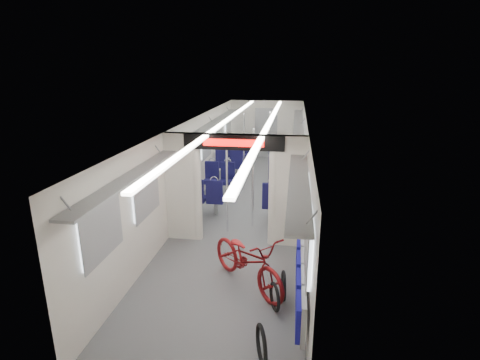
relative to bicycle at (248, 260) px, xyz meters
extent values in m
plane|color=#515456|center=(-0.49, 3.68, -0.49)|extent=(12.00, 12.00, 0.00)
cube|color=silver|center=(-1.94, 3.68, 0.66)|extent=(0.02, 12.00, 2.30)
cube|color=silver|center=(0.96, 3.68, 0.66)|extent=(0.02, 12.00, 2.30)
cube|color=silver|center=(-0.49, 9.68, 0.66)|extent=(2.90, 0.02, 2.30)
cube|color=silver|center=(-0.49, -2.32, 0.66)|extent=(2.90, 0.02, 2.30)
cube|color=silver|center=(-0.49, 3.68, 1.81)|extent=(2.90, 12.00, 0.02)
cube|color=white|center=(-1.04, 3.68, 1.78)|extent=(0.12, 11.40, 0.04)
cube|color=white|center=(0.06, 3.68, 1.78)|extent=(0.12, 11.40, 0.04)
cube|color=silver|center=(-1.62, 1.68, 0.51)|extent=(0.65, 0.18, 2.00)
cube|color=silver|center=(0.63, 1.68, 0.51)|extent=(0.65, 0.18, 2.00)
cube|color=silver|center=(-0.49, 1.68, 1.66)|extent=(2.90, 0.18, 0.30)
cylinder|color=silver|center=(-1.29, 1.68, 0.51)|extent=(0.20, 0.20, 2.00)
cylinder|color=silver|center=(0.31, 1.68, 0.51)|extent=(0.20, 0.20, 2.00)
cube|color=black|center=(-0.49, 1.57, 1.66)|extent=(2.00, 0.03, 0.30)
cube|color=#FF0C07|center=(-0.49, 1.54, 1.66)|extent=(1.20, 0.02, 0.14)
cube|color=silver|center=(-1.91, -1.12, 0.91)|extent=(0.04, 1.00, 0.75)
cube|color=silver|center=(0.93, -1.12, 0.91)|extent=(0.04, 1.00, 0.75)
cube|color=silver|center=(-1.91, 0.48, 0.91)|extent=(0.04, 1.00, 0.75)
cube|color=silver|center=(0.93, 0.48, 0.91)|extent=(0.04, 1.00, 0.75)
cube|color=silver|center=(-1.91, 3.18, 0.91)|extent=(0.04, 1.00, 0.75)
cube|color=silver|center=(0.93, 3.18, 0.91)|extent=(0.04, 1.00, 0.75)
cube|color=silver|center=(-1.91, 5.08, 0.91)|extent=(0.04, 1.00, 0.75)
cube|color=silver|center=(0.93, 5.08, 0.91)|extent=(0.04, 1.00, 0.75)
cube|color=silver|center=(-1.91, 6.98, 0.91)|extent=(0.04, 1.00, 0.75)
cube|color=silver|center=(0.93, 6.98, 0.91)|extent=(0.04, 1.00, 0.75)
cube|color=silver|center=(-1.91, 8.78, 0.91)|extent=(0.04, 1.00, 0.75)
cube|color=silver|center=(0.93, 8.78, 0.91)|extent=(0.04, 1.00, 0.75)
cube|color=gray|center=(-1.76, -0.32, 1.46)|extent=(0.30, 3.60, 0.04)
cube|color=gray|center=(0.78, -0.32, 1.46)|extent=(0.30, 3.60, 0.04)
cube|color=gray|center=(-1.76, 5.68, 1.46)|extent=(0.30, 7.60, 0.04)
cube|color=gray|center=(0.78, 5.68, 1.46)|extent=(0.30, 7.60, 0.04)
cube|color=gray|center=(-0.49, 9.62, 0.51)|extent=(0.90, 0.05, 2.00)
imported|color=maroon|center=(0.00, 0.00, 0.00)|extent=(1.76, 1.81, 0.98)
cube|color=gray|center=(0.89, -1.50, 0.09)|extent=(0.06, 0.50, 0.56)
cube|color=navy|center=(0.83, -1.50, 0.09)|extent=(0.06, 0.45, 0.48)
cube|color=gray|center=(0.89, -0.95, 0.09)|extent=(0.06, 0.50, 0.56)
cube|color=navy|center=(0.83, -0.95, 0.09)|extent=(0.06, 0.45, 0.48)
cube|color=gray|center=(0.89, -0.40, 0.09)|extent=(0.06, 0.50, 0.56)
cube|color=navy|center=(0.83, -0.40, 0.09)|extent=(0.06, 0.45, 0.48)
cube|color=gray|center=(0.89, 0.15, 0.09)|extent=(0.06, 0.50, 0.56)
cube|color=navy|center=(0.83, 0.15, 0.09)|extent=(0.06, 0.45, 0.48)
torus|color=black|center=(0.39, -1.69, -0.26)|extent=(0.20, 0.51, 0.52)
torus|color=black|center=(0.49, -0.60, -0.29)|extent=(0.20, 0.44, 0.45)
torus|color=black|center=(0.61, -0.30, -0.27)|extent=(0.10, 0.49, 0.49)
cube|color=#0E0C36|center=(-1.19, 3.05, -0.09)|extent=(0.41, 0.38, 0.10)
cylinder|color=gray|center=(-1.19, 3.05, -0.32)|extent=(0.10, 0.10, 0.35)
cube|color=#0E0C36|center=(-1.19, 2.89, 0.21)|extent=(0.41, 0.07, 0.50)
torus|color=silver|center=(-1.19, 2.89, 0.46)|extent=(0.21, 0.03, 0.21)
cube|color=#0E0C36|center=(-1.19, 4.59, -0.09)|extent=(0.41, 0.38, 0.10)
cylinder|color=gray|center=(-1.19, 4.59, -0.32)|extent=(0.10, 0.10, 0.35)
cube|color=#0E0C36|center=(-1.19, 4.75, 0.21)|extent=(0.41, 0.07, 0.50)
torus|color=silver|center=(-1.19, 4.75, 0.46)|extent=(0.21, 0.03, 0.21)
cube|color=#0E0C36|center=(-1.66, 3.05, -0.09)|extent=(0.41, 0.38, 0.10)
cylinder|color=gray|center=(-1.66, 3.05, -0.32)|extent=(0.10, 0.10, 0.35)
cube|color=#0E0C36|center=(-1.66, 2.89, 0.21)|extent=(0.41, 0.07, 0.50)
torus|color=silver|center=(-1.66, 2.89, 0.46)|extent=(0.21, 0.03, 0.21)
cube|color=#0E0C36|center=(-1.66, 4.59, -0.09)|extent=(0.41, 0.38, 0.10)
cylinder|color=gray|center=(-1.66, 4.59, -0.32)|extent=(0.10, 0.10, 0.35)
cube|color=#0E0C36|center=(-1.66, 4.75, 0.21)|extent=(0.41, 0.07, 0.50)
torus|color=silver|center=(-1.66, 4.75, 0.46)|extent=(0.21, 0.03, 0.21)
cube|color=#0E0C36|center=(0.21, 2.92, -0.09)|extent=(0.44, 0.41, 0.10)
cylinder|color=gray|center=(0.21, 2.92, -0.32)|extent=(0.10, 0.10, 0.35)
cube|color=#0E0C36|center=(0.21, 2.75, 0.23)|extent=(0.44, 0.08, 0.54)
torus|color=silver|center=(0.21, 2.75, 0.49)|extent=(0.22, 0.03, 0.22)
cube|color=#0E0C36|center=(0.21, 4.57, -0.09)|extent=(0.44, 0.41, 0.10)
cylinder|color=gray|center=(0.21, 4.57, -0.32)|extent=(0.10, 0.10, 0.35)
cube|color=#0E0C36|center=(0.21, 4.74, 0.23)|extent=(0.44, 0.08, 0.54)
torus|color=silver|center=(0.21, 4.74, 0.49)|extent=(0.22, 0.03, 0.22)
cube|color=#0E0C36|center=(0.68, 2.92, -0.09)|extent=(0.44, 0.41, 0.10)
cylinder|color=gray|center=(0.68, 2.92, -0.32)|extent=(0.10, 0.10, 0.35)
cube|color=#0E0C36|center=(0.68, 2.75, 0.23)|extent=(0.44, 0.08, 0.54)
torus|color=silver|center=(0.68, 2.75, 0.49)|extent=(0.22, 0.03, 0.22)
cube|color=#0E0C36|center=(0.68, 4.57, -0.09)|extent=(0.44, 0.41, 0.10)
cylinder|color=gray|center=(0.68, 4.57, -0.32)|extent=(0.10, 0.10, 0.35)
cube|color=#0E0C36|center=(0.68, 4.74, 0.23)|extent=(0.44, 0.08, 0.54)
torus|color=silver|center=(0.68, 4.74, 0.49)|extent=(0.22, 0.03, 0.22)
cube|color=#0E0C36|center=(-1.19, 6.42, -0.09)|extent=(0.43, 0.40, 0.10)
cylinder|color=gray|center=(-1.19, 6.42, -0.32)|extent=(0.10, 0.10, 0.35)
cube|color=#0E0C36|center=(-1.19, 6.25, 0.22)|extent=(0.43, 0.08, 0.52)
torus|color=silver|center=(-1.19, 6.25, 0.48)|extent=(0.22, 0.03, 0.22)
cube|color=#0E0C36|center=(-1.19, 8.03, -0.09)|extent=(0.43, 0.40, 0.10)
cylinder|color=gray|center=(-1.19, 8.03, -0.32)|extent=(0.10, 0.10, 0.35)
cube|color=#0E0C36|center=(-1.19, 8.20, 0.22)|extent=(0.43, 0.08, 0.52)
torus|color=silver|center=(-1.19, 8.20, 0.48)|extent=(0.22, 0.03, 0.22)
cube|color=#0E0C36|center=(-1.66, 6.42, -0.09)|extent=(0.43, 0.40, 0.10)
cylinder|color=gray|center=(-1.66, 6.42, -0.32)|extent=(0.10, 0.10, 0.35)
cube|color=#0E0C36|center=(-1.66, 6.25, 0.22)|extent=(0.43, 0.08, 0.52)
torus|color=silver|center=(-1.66, 6.25, 0.48)|extent=(0.22, 0.03, 0.22)
cube|color=#0E0C36|center=(-1.66, 8.03, -0.09)|extent=(0.43, 0.40, 0.10)
cylinder|color=gray|center=(-1.66, 8.03, -0.32)|extent=(0.10, 0.10, 0.35)
cube|color=#0E0C36|center=(-1.66, 8.20, 0.22)|extent=(0.43, 0.08, 0.52)
torus|color=silver|center=(-1.66, 8.20, 0.48)|extent=(0.22, 0.03, 0.22)
cube|color=#0E0C36|center=(0.21, 6.24, -0.09)|extent=(0.44, 0.41, 0.10)
cylinder|color=gray|center=(0.21, 6.24, -0.32)|extent=(0.10, 0.10, 0.35)
cube|color=#0E0C36|center=(0.21, 6.07, 0.23)|extent=(0.44, 0.08, 0.54)
torus|color=silver|center=(0.21, 6.07, 0.50)|extent=(0.22, 0.03, 0.22)
cube|color=#0E0C36|center=(0.21, 7.90, -0.09)|extent=(0.44, 0.41, 0.10)
cylinder|color=gray|center=(0.21, 7.90, -0.32)|extent=(0.10, 0.10, 0.35)
cube|color=#0E0C36|center=(0.21, 8.06, 0.23)|extent=(0.44, 0.08, 0.54)
torus|color=silver|center=(0.21, 8.06, 0.50)|extent=(0.22, 0.03, 0.22)
cube|color=#0E0C36|center=(0.68, 6.24, -0.09)|extent=(0.44, 0.41, 0.10)
cylinder|color=gray|center=(0.68, 6.24, -0.32)|extent=(0.10, 0.10, 0.35)
cube|color=#0E0C36|center=(0.68, 6.07, 0.23)|extent=(0.44, 0.08, 0.54)
torus|color=silver|center=(0.68, 6.07, 0.50)|extent=(0.22, 0.03, 0.22)
cube|color=#0E0C36|center=(0.68, 7.90, -0.09)|extent=(0.44, 0.41, 0.10)
cylinder|color=gray|center=(0.68, 7.90, -0.32)|extent=(0.10, 0.10, 0.35)
cube|color=#0E0C36|center=(0.68, 8.06, 0.23)|extent=(0.44, 0.08, 0.54)
torus|color=silver|center=(0.68, 8.06, 0.50)|extent=(0.22, 0.03, 0.22)
cylinder|color=silver|center=(-0.73, 2.11, 0.66)|extent=(0.04, 0.04, 2.30)
cylinder|color=silver|center=(-0.21, 2.49, 0.66)|extent=(0.05, 0.05, 2.30)
cylinder|color=silver|center=(-0.78, 5.20, 0.66)|extent=(0.04, 0.04, 2.30)
cylinder|color=silver|center=(-0.08, 5.67, 0.66)|extent=(0.04, 0.04, 2.30)
camera|label=1|loc=(0.69, -5.53, 3.06)|focal=28.00mm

